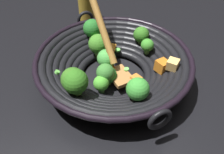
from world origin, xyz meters
TOP-DOWN VIEW (x-y plane):
  - ground_plane at (0.00, 0.00)m, footprint 4.00×4.00m
  - wok at (-0.00, 0.00)m, footprint 0.40×0.44m
  - cooking_oil_bottle at (0.08, 0.32)m, footprint 0.06×0.06m

SIDE VIEW (x-z plane):
  - ground_plane at x=0.00m, z-range 0.00..0.00m
  - wok at x=0.00m, z-range -0.07..0.18m
  - cooking_oil_bottle at x=0.08m, z-range -0.02..0.17m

